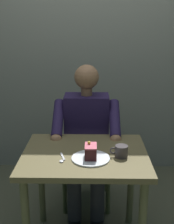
{
  "coord_description": "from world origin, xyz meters",
  "views": [
    {
      "loc": [
        -0.05,
        1.82,
        1.56
      ],
      "look_at": [
        -0.01,
        -0.1,
        0.98
      ],
      "focal_mm": 48.34,
      "sensor_mm": 36.0,
      "label": 1
    }
  ],
  "objects_px": {
    "dining_table": "(85,168)",
    "seated_person": "(86,139)",
    "dessert_spoon": "(62,159)",
    "chair": "(87,148)",
    "coffee_cup": "(121,151)",
    "cake_slice": "(91,151)"
  },
  "relations": [
    {
      "from": "dining_table",
      "to": "coffee_cup",
      "type": "bearing_deg",
      "value": 165.85
    },
    {
      "from": "chair",
      "to": "seated_person",
      "type": "height_order",
      "value": "seated_person"
    },
    {
      "from": "seated_person",
      "to": "chair",
      "type": "bearing_deg",
      "value": -90.0
    },
    {
      "from": "seated_person",
      "to": "dessert_spoon",
      "type": "xyz_separation_m",
      "value": [
        0.14,
        0.57,
        0.1
      ]
    },
    {
      "from": "dining_table",
      "to": "dessert_spoon",
      "type": "relative_size",
      "value": 5.77
    },
    {
      "from": "coffee_cup",
      "to": "dessert_spoon",
      "type": "xyz_separation_m",
      "value": [
        0.37,
        0.05,
        -0.04
      ]
    },
    {
      "from": "chair",
      "to": "seated_person",
      "type": "xyz_separation_m",
      "value": [
        0.0,
        0.17,
        0.16
      ]
    },
    {
      "from": "dining_table",
      "to": "dessert_spoon",
      "type": "height_order",
      "value": "dessert_spoon"
    },
    {
      "from": "dining_table",
      "to": "cake_slice",
      "type": "relative_size",
      "value": 7.11
    },
    {
      "from": "seated_person",
      "to": "cake_slice",
      "type": "relative_size",
      "value": 10.72
    },
    {
      "from": "chair",
      "to": "dessert_spoon",
      "type": "relative_size",
      "value": 6.21
    },
    {
      "from": "seated_person",
      "to": "cake_slice",
      "type": "bearing_deg",
      "value": 93.91
    },
    {
      "from": "coffee_cup",
      "to": "dessert_spoon",
      "type": "bearing_deg",
      "value": 7.27
    },
    {
      "from": "cake_slice",
      "to": "coffee_cup",
      "type": "height_order",
      "value": "cake_slice"
    },
    {
      "from": "seated_person",
      "to": "cake_slice",
      "type": "height_order",
      "value": "seated_person"
    },
    {
      "from": "dining_table",
      "to": "seated_person",
      "type": "relative_size",
      "value": 0.66
    },
    {
      "from": "seated_person",
      "to": "coffee_cup",
      "type": "distance_m",
      "value": 0.59
    },
    {
      "from": "coffee_cup",
      "to": "seated_person",
      "type": "bearing_deg",
      "value": -66.28
    },
    {
      "from": "cake_slice",
      "to": "dessert_spoon",
      "type": "height_order",
      "value": "cake_slice"
    },
    {
      "from": "dining_table",
      "to": "cake_slice",
      "type": "xyz_separation_m",
      "value": [
        -0.04,
        0.09,
        0.16
      ]
    },
    {
      "from": "chair",
      "to": "coffee_cup",
      "type": "xyz_separation_m",
      "value": [
        -0.23,
        0.7,
        0.29
      ]
    },
    {
      "from": "chair",
      "to": "cake_slice",
      "type": "height_order",
      "value": "chair"
    }
  ]
}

